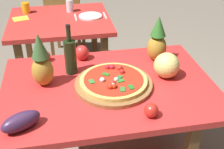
# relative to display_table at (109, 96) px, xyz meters

# --- Properties ---
(display_table) EXTENTS (1.29, 0.89, 0.74)m
(display_table) POSITION_rel_display_table_xyz_m (0.00, 0.00, 0.00)
(display_table) COLOR brown
(display_table) RESTS_ON ground_plane
(background_table) EXTENTS (0.94, 0.83, 0.74)m
(background_table) POSITION_rel_display_table_xyz_m (-0.26, 1.18, -0.02)
(background_table) COLOR brown
(background_table) RESTS_ON ground_plane
(dining_chair) EXTENTS (0.48, 0.48, 0.85)m
(dining_chair) POSITION_rel_display_table_xyz_m (-0.20, 1.82, -0.17)
(dining_chair) COLOR olive
(dining_chair) RESTS_ON ground_plane
(pizza_board) EXTENTS (0.47, 0.47, 0.02)m
(pizza_board) POSITION_rel_display_table_xyz_m (0.03, -0.02, 0.10)
(pizza_board) COLOR olive
(pizza_board) RESTS_ON display_table
(pizza) EXTENTS (0.40, 0.40, 0.05)m
(pizza) POSITION_rel_display_table_xyz_m (0.03, -0.02, 0.13)
(pizza) COLOR #E3B85A
(pizza) RESTS_ON pizza_board
(wine_bottle) EXTENTS (0.08, 0.08, 0.33)m
(wine_bottle) POSITION_rel_display_table_xyz_m (-0.21, 0.18, 0.21)
(wine_bottle) COLOR black
(wine_bottle) RESTS_ON display_table
(pineapple_left) EXTENTS (0.13, 0.13, 0.32)m
(pineapple_left) POSITION_rel_display_table_xyz_m (0.38, 0.25, 0.23)
(pineapple_left) COLOR #AB832C
(pineapple_left) RESTS_ON display_table
(pineapple_right) EXTENTS (0.13, 0.13, 0.34)m
(pineapple_right) POSITION_rel_display_table_xyz_m (-0.38, 0.07, 0.24)
(pineapple_right) COLOR #AB842D
(pineapple_right) RESTS_ON display_table
(melon) EXTENTS (0.16, 0.16, 0.16)m
(melon) POSITION_rel_display_table_xyz_m (0.37, 0.02, 0.17)
(melon) COLOR #E5D674
(melon) RESTS_ON display_table
(bell_pepper) EXTENTS (0.10, 0.10, 0.11)m
(bell_pepper) POSITION_rel_display_table_xyz_m (-0.13, 0.35, 0.14)
(bell_pepper) COLOR red
(bell_pepper) RESTS_ON display_table
(eggplant) EXTENTS (0.22, 0.17, 0.09)m
(eggplant) POSITION_rel_display_table_xyz_m (-0.49, -0.31, 0.13)
(eggplant) COLOR #3E2447
(eggplant) RESTS_ON display_table
(tomato_near_board) EXTENTS (0.08, 0.08, 0.08)m
(tomato_near_board) POSITION_rel_display_table_xyz_m (0.16, -0.34, 0.12)
(tomato_near_board) COLOR red
(tomato_near_board) RESTS_ON display_table
(tomato_by_bottle) EXTENTS (0.07, 0.07, 0.07)m
(tomato_by_bottle) POSITION_rel_display_table_xyz_m (-0.38, 0.37, 0.12)
(tomato_by_bottle) COLOR red
(tomato_by_bottle) RESTS_ON display_table
(drinking_glass_juice) EXTENTS (0.08, 0.08, 0.10)m
(drinking_glass_juice) POSITION_rel_display_table_xyz_m (-0.57, 1.40, 0.14)
(drinking_glass_juice) COLOR #F4A717
(drinking_glass_juice) RESTS_ON background_table
(drinking_glass_water) EXTENTS (0.07, 0.07, 0.12)m
(drinking_glass_water) POSITION_rel_display_table_xyz_m (-0.15, 1.36, 0.15)
(drinking_glass_water) COLOR silver
(drinking_glass_water) RESTS_ON background_table
(dinner_plate) EXTENTS (0.22, 0.22, 0.02)m
(dinner_plate) POSITION_rel_display_table_xyz_m (0.03, 1.17, 0.09)
(dinner_plate) COLOR white
(dinner_plate) RESTS_ON background_table
(fork_utensil) EXTENTS (0.02, 0.18, 0.01)m
(fork_utensil) POSITION_rel_display_table_xyz_m (-0.11, 1.17, 0.09)
(fork_utensil) COLOR silver
(fork_utensil) RESTS_ON background_table
(knife_utensil) EXTENTS (0.02, 0.18, 0.01)m
(knife_utensil) POSITION_rel_display_table_xyz_m (0.17, 1.17, 0.09)
(knife_utensil) COLOR silver
(knife_utensil) RESTS_ON background_table
(napkin_folded) EXTENTS (0.17, 0.15, 0.01)m
(napkin_folded) POSITION_rel_display_table_xyz_m (-0.62, 1.24, 0.09)
(napkin_folded) COLOR yellow
(napkin_folded) RESTS_ON background_table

